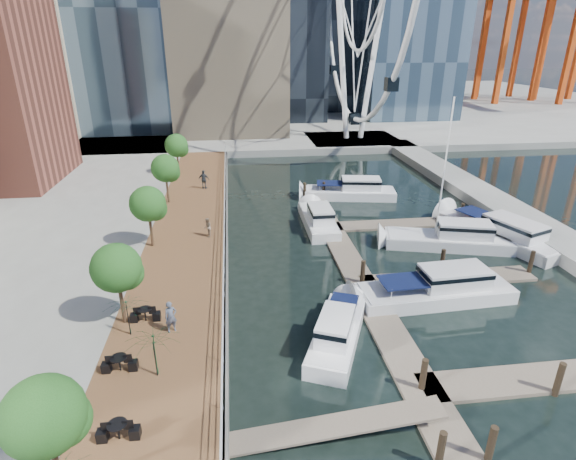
# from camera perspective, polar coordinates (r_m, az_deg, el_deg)

# --- Properties ---
(ground) EXTENTS (520.00, 520.00, 0.00)m
(ground) POSITION_cam_1_polar(r_m,az_deg,el_deg) (23.59, 7.57, -16.99)
(ground) COLOR black
(ground) RESTS_ON ground
(boardwalk) EXTENTS (6.00, 60.00, 1.00)m
(boardwalk) POSITION_cam_1_polar(r_m,az_deg,el_deg) (35.75, -12.66, -1.81)
(boardwalk) COLOR brown
(boardwalk) RESTS_ON ground
(seawall) EXTENTS (0.25, 60.00, 1.00)m
(seawall) POSITION_cam_1_polar(r_m,az_deg,el_deg) (35.56, -7.85, -1.58)
(seawall) COLOR #595954
(seawall) RESTS_ON ground
(land_far) EXTENTS (200.00, 114.00, 1.00)m
(land_far) POSITION_cam_1_polar(r_m,az_deg,el_deg) (120.45, -4.84, 15.70)
(land_far) COLOR gray
(land_far) RESTS_ON ground
(breakwater) EXTENTS (4.00, 60.00, 1.00)m
(breakwater) POSITION_cam_1_polar(r_m,az_deg,el_deg) (47.41, 25.40, 2.64)
(breakwater) COLOR gray
(breakwater) RESTS_ON ground
(pier) EXTENTS (14.00, 12.00, 1.00)m
(pier) POSITION_cam_1_polar(r_m,az_deg,el_deg) (73.51, 8.26, 11.09)
(pier) COLOR gray
(pier) RESTS_ON ground
(railing) EXTENTS (0.10, 60.00, 1.05)m
(railing) POSITION_cam_1_polar(r_m,az_deg,el_deg) (35.15, -8.10, -0.07)
(railing) COLOR white
(railing) RESTS_ON boardwalk
(floating_docks) EXTENTS (16.00, 34.00, 2.60)m
(floating_docks) POSITION_cam_1_polar(r_m,az_deg,el_deg) (33.71, 16.63, -3.80)
(floating_docks) COLOR #6D6051
(floating_docks) RESTS_ON ground
(port_cranes) EXTENTS (40.00, 52.00, 38.00)m
(port_cranes) POSITION_cam_1_polar(r_m,az_deg,el_deg) (134.66, 27.85, 22.45)
(port_cranes) COLOR #D84C14
(port_cranes) RESTS_ON ground
(street_trees) EXTENTS (2.60, 42.60, 4.60)m
(street_trees) POSITION_cam_1_polar(r_m,az_deg,el_deg) (33.80, -17.39, 3.17)
(street_trees) COLOR #3F2B1C
(street_trees) RESTS_ON ground
(cafe_tables) EXTENTS (2.50, 13.70, 0.74)m
(cafe_tables) POSITION_cam_1_polar(r_m,az_deg,el_deg) (21.25, -20.67, -18.94)
(cafe_tables) COLOR black
(cafe_tables) RESTS_ON ground
(yacht_foreground) EXTENTS (10.80, 3.38, 2.15)m
(yacht_foreground) POSITION_cam_1_polar(r_m,az_deg,el_deg) (30.09, 18.01, -8.42)
(yacht_foreground) COLOR silver
(yacht_foreground) RESTS_ON ground
(pedestrian_near) EXTENTS (0.75, 0.64, 1.75)m
(pedestrian_near) POSITION_cam_1_polar(r_m,az_deg,el_deg) (24.42, -14.66, -10.63)
(pedestrian_near) COLOR #4B5264
(pedestrian_near) RESTS_ON boardwalk
(pedestrian_mid) EXTENTS (0.60, 0.76, 1.51)m
(pedestrian_mid) POSITION_cam_1_polar(r_m,az_deg,el_deg) (35.30, -10.19, 0.30)
(pedestrian_mid) COLOR #816C59
(pedestrian_mid) RESTS_ON boardwalk
(pedestrian_far) EXTENTS (1.24, 0.82, 1.96)m
(pedestrian_far) POSITION_cam_1_polar(r_m,az_deg,el_deg) (47.28, -10.62, 6.33)
(pedestrian_far) COLOR #31363D
(pedestrian_far) RESTS_ON boardwalk
(moored_yachts) EXTENTS (22.22, 40.30, 11.50)m
(moored_yachts) POSITION_cam_1_polar(r_m,az_deg,el_deg) (36.89, 18.09, -2.48)
(moored_yachts) COLOR white
(moored_yachts) RESTS_ON ground
(cafe_seating) EXTENTS (4.65, 12.39, 2.25)m
(cafe_seating) POSITION_cam_1_polar(r_m,az_deg,el_deg) (21.11, -19.97, -16.66)
(cafe_seating) COLOR #0E3518
(cafe_seating) RESTS_ON ground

